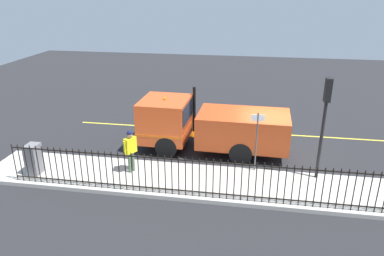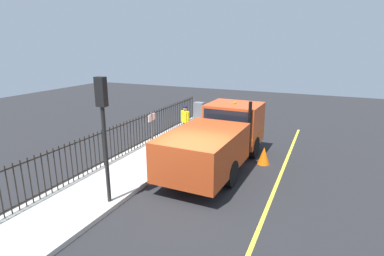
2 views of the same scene
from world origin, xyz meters
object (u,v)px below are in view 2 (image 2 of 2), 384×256
(worker_standing, at_px, (185,118))
(traffic_light_near, at_px, (103,116))
(work_truck, at_px, (221,135))
(traffic_cone, at_px, (264,156))
(street_sign, at_px, (152,136))
(utility_cabinet, at_px, (199,112))

(worker_standing, height_order, traffic_light_near, traffic_light_near)
(worker_standing, bearing_deg, work_truck, -10.16)
(worker_standing, distance_m, traffic_cone, 4.81)
(work_truck, distance_m, traffic_light_near, 5.37)
(worker_standing, xyz_separation_m, traffic_light_near, (-0.72, 7.12, 1.69))
(worker_standing, relative_size, traffic_light_near, 0.45)
(work_truck, relative_size, street_sign, 2.80)
(traffic_cone, distance_m, street_sign, 4.88)
(work_truck, bearing_deg, traffic_light_near, -112.08)
(work_truck, relative_size, utility_cabinet, 5.61)
(street_sign, bearing_deg, work_truck, -128.29)
(work_truck, xyz_separation_m, worker_standing, (2.78, -2.43, -0.09))
(traffic_light_near, bearing_deg, worker_standing, 93.42)
(worker_standing, xyz_separation_m, traffic_cone, (-4.44, 1.66, -0.84))
(utility_cabinet, bearing_deg, street_sign, 101.25)
(traffic_light_near, bearing_deg, utility_cabinet, 95.45)
(utility_cabinet, relative_size, street_sign, 0.50)
(worker_standing, bearing_deg, street_sign, -48.15)
(work_truck, height_order, utility_cabinet, work_truck)
(worker_standing, distance_m, utility_cabinet, 3.77)
(work_truck, height_order, worker_standing, work_truck)
(work_truck, height_order, street_sign, work_truck)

